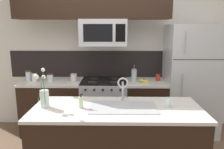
# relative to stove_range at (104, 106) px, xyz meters

# --- Properties ---
(rear_partition) EXTENTS (5.20, 0.10, 2.60)m
(rear_partition) POSITION_rel_stove_range_xyz_m (0.30, 0.38, 0.84)
(rear_partition) COLOR silver
(rear_partition) RESTS_ON ground
(splash_band) EXTENTS (3.43, 0.01, 0.48)m
(splash_band) POSITION_rel_stove_range_xyz_m (-0.00, 0.32, 0.69)
(splash_band) COLOR black
(splash_band) RESTS_ON rear_partition
(back_counter_left) EXTENTS (1.03, 0.65, 0.91)m
(back_counter_left) POSITION_rel_stove_range_xyz_m (-0.88, 0.00, -0.01)
(back_counter_left) COLOR black
(back_counter_left) RESTS_ON ground
(back_counter_right) EXTENTS (0.69, 0.65, 0.91)m
(back_counter_right) POSITION_rel_stove_range_xyz_m (0.71, 0.00, -0.01)
(back_counter_right) COLOR black
(back_counter_right) RESTS_ON ground
(stove_range) EXTENTS (0.76, 0.64, 0.93)m
(stove_range) POSITION_rel_stove_range_xyz_m (0.00, 0.00, 0.00)
(stove_range) COLOR #B7BABF
(stove_range) RESTS_ON ground
(microwave) EXTENTS (0.74, 0.40, 0.42)m
(microwave) POSITION_rel_stove_range_xyz_m (0.00, -0.02, 1.26)
(microwave) COLOR #B7BABF
(refrigerator) EXTENTS (0.85, 0.74, 1.85)m
(refrigerator) POSITION_rel_stove_range_xyz_m (1.47, 0.02, 0.46)
(refrigerator) COLOR #B7BABF
(refrigerator) RESTS_ON ground
(storage_jar_tall) EXTENTS (0.09, 0.09, 0.17)m
(storage_jar_tall) POSITION_rel_stove_range_xyz_m (-1.28, 0.01, 0.54)
(storage_jar_tall) COLOR silver
(storage_jar_tall) RESTS_ON back_counter_left
(storage_jar_medium) EXTENTS (0.08, 0.08, 0.16)m
(storage_jar_medium) POSITION_rel_stove_range_xyz_m (-1.17, -0.03, 0.53)
(storage_jar_medium) COLOR silver
(storage_jar_medium) RESTS_ON back_counter_left
(storage_jar_short) EXTENTS (0.11, 0.11, 0.12)m
(storage_jar_short) POSITION_rel_stove_range_xyz_m (-0.91, 0.00, 0.51)
(storage_jar_short) COLOR silver
(storage_jar_short) RESTS_ON back_counter_left
(storage_jar_squat) EXTENTS (0.11, 0.11, 0.12)m
(storage_jar_squat) POSITION_rel_stove_range_xyz_m (-0.51, 0.01, 0.51)
(storage_jar_squat) COLOR silver
(storage_jar_squat) RESTS_ON back_counter_left
(banana_bunch) EXTENTS (0.19, 0.12, 0.08)m
(banana_bunch) POSITION_rel_stove_range_xyz_m (0.67, -0.06, 0.47)
(banana_bunch) COLOR yellow
(banana_bunch) RESTS_ON back_counter_right
(french_press) EXTENTS (0.09, 0.09, 0.27)m
(french_press) POSITION_rel_stove_range_xyz_m (0.51, 0.06, 0.55)
(french_press) COLOR silver
(french_press) RESTS_ON back_counter_right
(coffee_tin) EXTENTS (0.08, 0.08, 0.11)m
(coffee_tin) POSITION_rel_stove_range_xyz_m (0.92, 0.05, 0.50)
(coffee_tin) COLOR #B22D23
(coffee_tin) RESTS_ON back_counter_right
(island_counter) EXTENTS (1.92, 0.79, 0.91)m
(island_counter) POSITION_rel_stove_range_xyz_m (0.21, -1.25, -0.01)
(island_counter) COLOR black
(island_counter) RESTS_ON ground
(kitchen_sink) EXTENTS (0.76, 0.42, 0.16)m
(kitchen_sink) POSITION_rel_stove_range_xyz_m (0.28, -1.25, 0.38)
(kitchen_sink) COLOR #ADAFB5
(kitchen_sink) RESTS_ON island_counter
(sink_faucet) EXTENTS (0.14, 0.14, 0.31)m
(sink_faucet) POSITION_rel_stove_range_xyz_m (0.28, -1.04, 0.65)
(sink_faucet) COLOR #B7BABF
(sink_faucet) RESTS_ON island_counter
(dish_soap_bottle) EXTENTS (0.06, 0.05, 0.16)m
(dish_soap_bottle) POSITION_rel_stove_range_xyz_m (-0.19, -1.27, 0.52)
(dish_soap_bottle) COLOR beige
(dish_soap_bottle) RESTS_ON island_counter
(drinking_glass) EXTENTS (0.08, 0.08, 0.10)m
(drinking_glass) POSITION_rel_stove_range_xyz_m (0.79, -1.21, 0.50)
(drinking_glass) COLOR silver
(drinking_glass) RESTS_ON island_counter
(flower_vase) EXTENTS (0.15, 0.14, 0.47)m
(flower_vase) POSITION_rel_stove_range_xyz_m (-0.61, -1.25, 0.57)
(flower_vase) COLOR silver
(flower_vase) RESTS_ON island_counter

